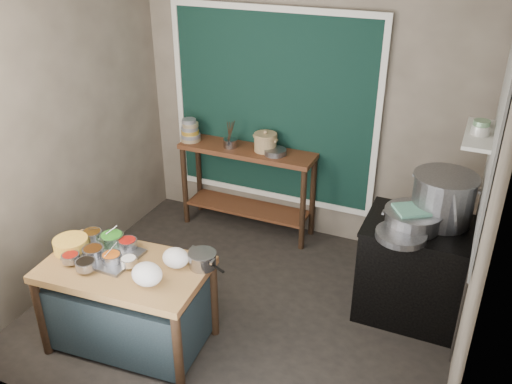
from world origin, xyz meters
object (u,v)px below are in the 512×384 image
at_px(stove_block, 416,271).
at_px(yellow_basin, 71,245).
at_px(utensil_cup, 230,143).
at_px(steamer, 413,219).
at_px(condiment_tray, 104,255).
at_px(back_counter, 247,189).
at_px(stock_pot, 443,198).
at_px(saucepan, 202,260).
at_px(prep_table, 129,306).
at_px(ceramic_crock, 265,143).

bearing_deg(stove_block, yellow_basin, -152.85).
distance_m(stove_block, utensil_cup, 2.26).
bearing_deg(steamer, utensil_cup, 158.94).
bearing_deg(condiment_tray, back_counter, 80.81).
bearing_deg(back_counter, stock_pot, -16.72).
height_order(saucepan, utensil_cup, utensil_cup).
xyz_separation_m(prep_table, condiment_tray, (-0.22, 0.05, 0.39)).
xyz_separation_m(stove_block, saucepan, (-1.45, -1.06, 0.39)).
xyz_separation_m(back_counter, saucepan, (0.45, -1.79, 0.34)).
xyz_separation_m(utensil_cup, steamer, (1.99, -0.77, -0.04)).
bearing_deg(back_counter, yellow_basin, -106.71).
height_order(saucepan, stock_pot, stock_pot).
distance_m(utensil_cup, ceramic_crock, 0.38).
bearing_deg(steamer, ceramic_crock, 153.03).
bearing_deg(condiment_tray, saucepan, 13.59).
height_order(back_counter, ceramic_crock, ceramic_crock).
relative_size(stove_block, ceramic_crock, 3.63).
bearing_deg(utensil_cup, ceramic_crock, 8.91).
bearing_deg(saucepan, utensil_cup, 131.95).
bearing_deg(back_counter, utensil_cup, -169.56).
xyz_separation_m(condiment_tray, stock_pot, (2.32, 1.37, 0.32)).
xyz_separation_m(ceramic_crock, stock_pot, (1.81, -0.63, 0.05)).
height_order(back_counter, yellow_basin, back_counter).
distance_m(prep_table, stove_block, 2.39).
relative_size(back_counter, condiment_tray, 2.70).
bearing_deg(condiment_tray, yellow_basin, -172.46).
height_order(back_counter, saucepan, back_counter).
bearing_deg(stock_pot, utensil_cup, 165.37).
bearing_deg(utensil_cup, prep_table, -87.79).
height_order(stock_pot, steamer, stock_pot).
distance_m(back_counter, ceramic_crock, 0.59).
bearing_deg(ceramic_crock, back_counter, -172.49).
distance_m(back_counter, stock_pot, 2.18).
distance_m(back_counter, yellow_basin, 2.13).
bearing_deg(condiment_tray, stock_pot, 30.61).
xyz_separation_m(stove_block, utensil_cup, (-2.08, 0.70, 0.57)).
height_order(stove_block, steamer, steamer).
bearing_deg(yellow_basin, condiment_tray, 7.54).
height_order(prep_table, ceramic_crock, ceramic_crock).
xyz_separation_m(condiment_tray, ceramic_crock, (0.51, 2.00, 0.27)).
relative_size(ceramic_crock, stock_pot, 0.47).
bearing_deg(yellow_basin, back_counter, 73.29).
bearing_deg(steamer, yellow_basin, -153.32).
relative_size(condiment_tray, utensil_cup, 3.67).
distance_m(back_counter, condiment_tray, 2.02).
height_order(saucepan, ceramic_crock, ceramic_crock).
height_order(prep_table, stock_pot, stock_pot).
bearing_deg(steamer, saucepan, -144.02).
relative_size(utensil_cup, stock_pot, 0.28).
relative_size(stove_block, yellow_basin, 3.33).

